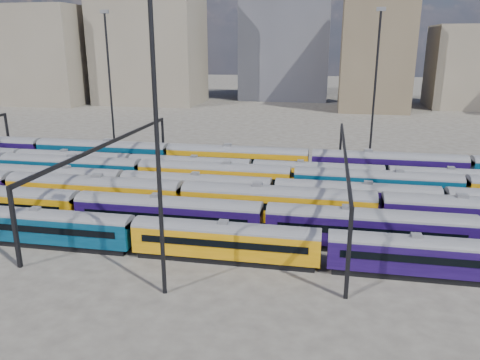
% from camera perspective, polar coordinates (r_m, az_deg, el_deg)
% --- Properties ---
extents(ground, '(500.00, 500.00, 0.00)m').
position_cam_1_polar(ground, '(59.53, 2.54, -3.56)').
color(ground, '#413D37').
rests_on(ground, ground).
extents(rake_0, '(111.70, 2.73, 4.57)m').
position_cam_1_polar(rake_0, '(44.21, 10.26, -7.79)').
color(rake_0, black).
rests_on(rake_0, ground).
extents(rake_1, '(125.96, 3.07, 5.17)m').
position_cam_1_polar(rake_1, '(49.07, 2.99, -4.64)').
color(rake_1, black).
rests_on(rake_1, ground).
extents(rake_2, '(134.58, 3.28, 5.54)m').
position_cam_1_polar(rake_2, '(55.82, -7.02, -1.89)').
color(rake_2, black).
rests_on(rake_2, ground).
extents(rake_3, '(99.71, 2.92, 4.91)m').
position_cam_1_polar(rake_3, '(60.42, -5.43, -0.74)').
color(rake_3, black).
rests_on(rake_3, ground).
extents(rake_4, '(129.16, 3.15, 5.31)m').
position_cam_1_polar(rake_4, '(63.05, 6.43, 0.16)').
color(rake_4, black).
rests_on(rake_4, ground).
extents(rake_5, '(132.51, 2.77, 4.65)m').
position_cam_1_polar(rake_5, '(67.82, 9.42, 0.90)').
color(rake_5, black).
rests_on(rake_5, ground).
extents(rake_6, '(159.14, 3.32, 5.61)m').
position_cam_1_polar(rake_6, '(73.81, -0.34, 2.80)').
color(rake_6, black).
rests_on(rake_6, ground).
extents(gantry_1, '(0.35, 40.35, 8.03)m').
position_cam_1_polar(gantry_1, '(63.45, -15.58, 3.49)').
color(gantry_1, black).
rests_on(gantry_1, ground).
extents(gantry_2, '(0.35, 40.35, 8.03)m').
position_cam_1_polar(gantry_2, '(57.08, 12.62, 2.29)').
color(gantry_2, black).
rests_on(gantry_2, ground).
extents(mast_1, '(1.40, 0.50, 25.60)m').
position_cam_1_polar(mast_1, '(86.37, -15.60, 11.61)').
color(mast_1, black).
rests_on(mast_1, ground).
extents(mast_2, '(1.40, 0.50, 25.60)m').
position_cam_1_polar(mast_2, '(36.33, -10.14, 6.08)').
color(mast_2, black).
rests_on(mast_2, ground).
extents(mast_3, '(1.40, 0.50, 25.60)m').
position_cam_1_polar(mast_3, '(79.99, 16.16, 11.23)').
color(mast_3, black).
rests_on(mast_3, ground).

